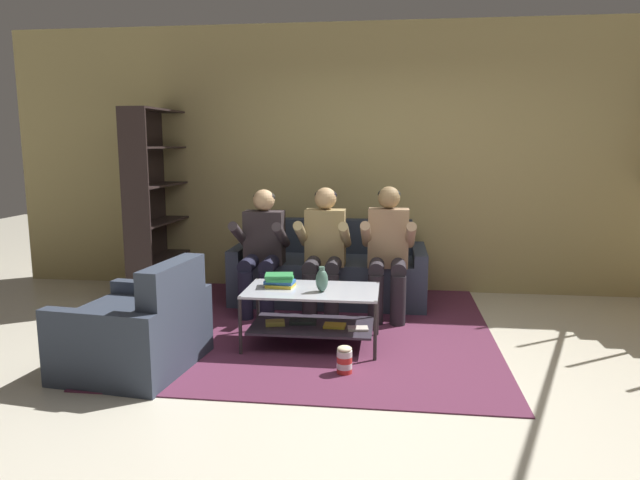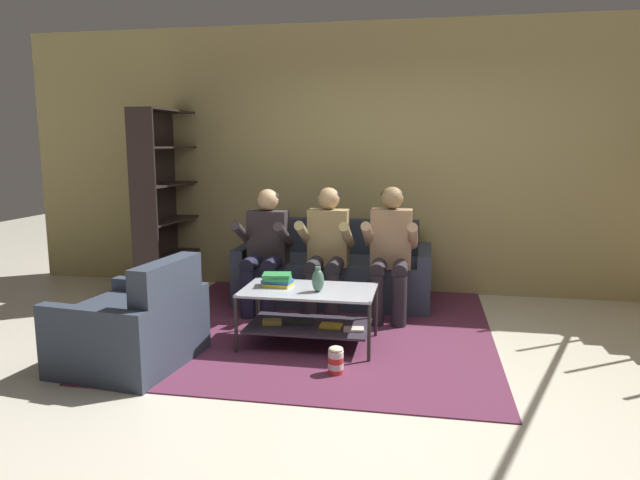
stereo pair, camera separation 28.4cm
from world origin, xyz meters
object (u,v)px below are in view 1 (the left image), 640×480
at_px(coffee_table, 312,309).
at_px(book_stack, 280,280).
at_px(person_seated_middle, 324,246).
at_px(bookshelf, 153,216).
at_px(person_seated_left, 262,246).
at_px(vase, 322,280).
at_px(person_seated_right, 388,247).
at_px(armchair, 137,332).
at_px(popcorn_tub, 344,360).
at_px(couch, 330,273).

xyz_separation_m(coffee_table, book_stack, (-0.27, 0.05, 0.21)).
bearing_deg(person_seated_middle, bookshelf, 165.00).
height_order(person_seated_left, vase, person_seated_left).
xyz_separation_m(coffee_table, vase, (0.09, -0.06, 0.26)).
distance_m(person_seated_right, armchair, 2.37).
bearing_deg(popcorn_tub, armchair, -177.32).
bearing_deg(person_seated_left, book_stack, -67.74).
relative_size(person_seated_left, coffee_table, 1.12).
bearing_deg(armchair, person_seated_left, 68.74).
distance_m(bookshelf, popcorn_tub, 3.05).
relative_size(person_seated_left, vase, 5.90).
height_order(book_stack, armchair, armchair).
bearing_deg(couch, person_seated_right, -39.88).
xyz_separation_m(couch, vase, (0.09, -1.44, 0.28)).
xyz_separation_m(vase, popcorn_tub, (0.22, -0.50, -0.46)).
height_order(person_seated_middle, armchair, person_seated_middle).
height_order(person_seated_left, book_stack, person_seated_left).
bearing_deg(book_stack, vase, -17.76).
height_order(person_seated_right, book_stack, person_seated_right).
xyz_separation_m(couch, popcorn_tub, (0.32, -1.94, -0.18)).
xyz_separation_m(person_seated_middle, book_stack, (-0.27, -0.82, -0.15)).
xyz_separation_m(couch, armchair, (-1.19, -2.01, -0.01)).
bearing_deg(coffee_table, couch, 90.27).
bearing_deg(person_seated_right, coffee_table, -124.17).
xyz_separation_m(person_seated_right, popcorn_tub, (-0.28, -1.44, -0.57)).
bearing_deg(bookshelf, coffee_table, -35.93).
relative_size(vase, bookshelf, 0.10).
relative_size(couch, popcorn_tub, 9.42).
bearing_deg(popcorn_tub, vase, 114.14).
bearing_deg(person_seated_right, popcorn_tub, -101.18).
bearing_deg(coffee_table, person_seated_middle, 90.42).
relative_size(book_stack, popcorn_tub, 1.21).
bearing_deg(coffee_table, popcorn_tub, -60.96).
height_order(couch, person_seated_left, person_seated_left).
distance_m(person_seated_middle, popcorn_tub, 1.58).
height_order(bookshelf, armchair, bookshelf).
relative_size(person_seated_right, armchair, 1.20).
height_order(person_seated_middle, popcorn_tub, person_seated_middle).
bearing_deg(person_seated_right, bookshelf, 168.52).
relative_size(couch, bookshelf, 0.99).
xyz_separation_m(person_seated_right, bookshelf, (-2.51, 0.51, 0.18)).
distance_m(person_seated_left, popcorn_tub, 1.79).
height_order(book_stack, popcorn_tub, book_stack).
xyz_separation_m(couch, bookshelf, (-1.91, 0.01, 0.57)).
bearing_deg(couch, person_seated_left, -139.91).
xyz_separation_m(person_seated_middle, coffee_table, (0.01, -0.88, -0.36)).
distance_m(vase, bookshelf, 2.49).
distance_m(couch, bookshelf, 1.99).
bearing_deg(book_stack, armchair, -143.38).
height_order(person_seated_right, popcorn_tub, person_seated_right).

